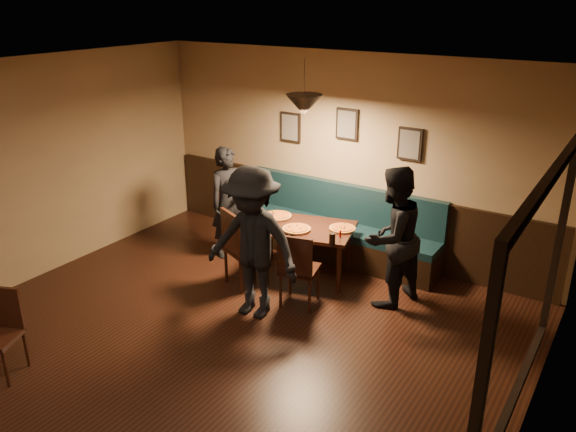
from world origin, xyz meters
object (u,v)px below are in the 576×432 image
(chair_near_right, at_px, (300,268))
(diner_left, at_px, (229,202))
(chair_near_left, at_px, (246,247))
(diner_front, at_px, (252,243))
(diner_right, at_px, (392,237))
(booth_bench, at_px, (335,224))
(dining_table, at_px, (302,251))
(soda_glass, at_px, (332,240))
(tabasco_bottle, at_px, (340,233))

(chair_near_right, xyz_separation_m, diner_left, (-1.56, 0.65, 0.31))
(chair_near_left, relative_size, diner_front, 0.57)
(diner_right, bearing_deg, chair_near_left, -53.36)
(diner_left, relative_size, diner_right, 0.92)
(diner_front, bearing_deg, booth_bench, 84.77)
(chair_near_right, relative_size, diner_left, 0.60)
(booth_bench, distance_m, diner_right, 1.43)
(dining_table, distance_m, diner_front, 1.26)
(diner_right, bearing_deg, diner_left, -72.05)
(diner_left, relative_size, diner_front, 0.88)
(booth_bench, relative_size, soda_glass, 18.61)
(tabasco_bottle, bearing_deg, chair_near_left, -152.40)
(chair_near_right, bearing_deg, soda_glass, 39.49)
(booth_bench, xyz_separation_m, diner_right, (1.16, -0.76, 0.35))
(booth_bench, bearing_deg, dining_table, -96.53)
(booth_bench, height_order, chair_near_left, chair_near_left)
(booth_bench, height_order, tabasco_bottle, booth_bench)
(diner_front, relative_size, soda_glass, 11.02)
(booth_bench, height_order, diner_front, diner_front)
(dining_table, bearing_deg, booth_bench, 68.47)
(diner_left, bearing_deg, diner_right, -72.25)
(tabasco_bottle, bearing_deg, chair_near_right, -109.12)
(diner_front, bearing_deg, dining_table, 87.95)
(dining_table, height_order, chair_near_left, chair_near_left)
(booth_bench, distance_m, chair_near_left, 1.42)
(booth_bench, xyz_separation_m, chair_near_right, (0.28, -1.37, -0.03))
(booth_bench, relative_size, diner_left, 1.91)
(tabasco_bottle, bearing_deg, soda_glass, -82.36)
(tabasco_bottle, bearing_deg, diner_front, -116.26)
(diner_right, relative_size, diner_front, 0.96)
(diner_right, distance_m, soda_glass, 0.70)
(diner_left, relative_size, soda_glass, 9.73)
(chair_near_left, distance_m, soda_glass, 1.14)
(booth_bench, xyz_separation_m, diner_left, (-1.28, -0.72, 0.28))
(booth_bench, bearing_deg, chair_near_right, -78.55)
(booth_bench, bearing_deg, diner_right, -33.37)
(soda_glass, bearing_deg, booth_bench, 116.70)
(diner_left, distance_m, diner_front, 1.68)
(diner_right, bearing_deg, chair_near_right, -36.55)
(dining_table, height_order, soda_glass, soda_glass)
(chair_near_right, distance_m, soda_glass, 0.51)
(booth_bench, xyz_separation_m, soda_glass, (0.52, -1.04, 0.27))
(soda_glass, distance_m, tabasco_bottle, 0.28)
(dining_table, relative_size, soda_glass, 7.98)
(booth_bench, bearing_deg, diner_left, -150.58)
(tabasco_bottle, bearing_deg, diner_left, 178.52)
(dining_table, bearing_deg, tabasco_bottle, -20.13)
(chair_near_left, height_order, diner_right, diner_right)
(diner_right, bearing_deg, soda_glass, -47.61)
(chair_near_left, xyz_separation_m, tabasco_bottle, (1.04, 0.54, 0.23))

